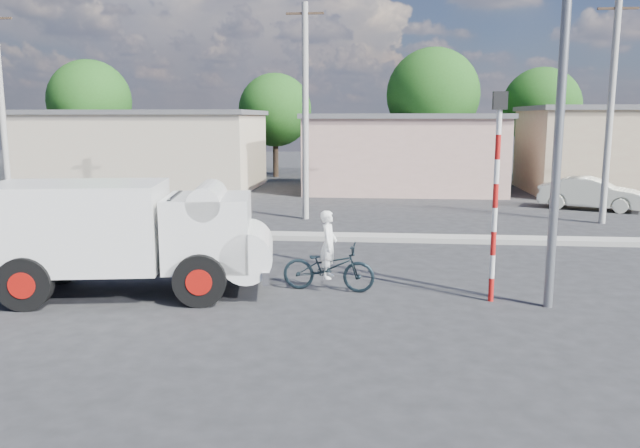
# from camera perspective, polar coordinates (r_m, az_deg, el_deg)

# --- Properties ---
(ground_plane) EXTENTS (120.00, 120.00, 0.00)m
(ground_plane) POSITION_cam_1_polar(r_m,az_deg,el_deg) (12.19, 1.39, -8.66)
(ground_plane) COLOR #242527
(ground_plane) RESTS_ON ground
(median) EXTENTS (40.00, 0.80, 0.16)m
(median) POSITION_cam_1_polar(r_m,az_deg,el_deg) (19.92, 3.05, -1.21)
(median) COLOR #99968E
(median) RESTS_ON ground
(truck) EXTENTS (6.24, 3.15, 2.46)m
(truck) POSITION_cam_1_polar(r_m,az_deg,el_deg) (14.15, -16.75, -0.79)
(truck) COLOR black
(truck) RESTS_ON ground
(bicycle) EXTENTS (2.14, 0.94, 1.09)m
(bicycle) POSITION_cam_1_polar(r_m,az_deg,el_deg) (13.97, 0.78, -3.94)
(bicycle) COLOR black
(bicycle) RESTS_ON ground
(cyclist) EXTENTS (0.42, 0.59, 1.52)m
(cyclist) POSITION_cam_1_polar(r_m,az_deg,el_deg) (13.92, 0.78, -3.09)
(cyclist) COLOR white
(cyclist) RESTS_ON ground
(car_cream) EXTENTS (4.39, 2.97, 1.37)m
(car_cream) POSITION_cam_1_polar(r_m,az_deg,el_deg) (28.75, 23.53, 2.58)
(car_cream) COLOR white
(car_cream) RESTS_ON ground
(traffic_pole) EXTENTS (0.28, 0.18, 4.36)m
(traffic_pole) POSITION_cam_1_polar(r_m,az_deg,el_deg) (13.32, 15.82, 3.96)
(traffic_pole) COLOR red
(traffic_pole) RESTS_ON ground
(streetlight) EXTENTS (2.34, 0.22, 9.00)m
(streetlight) POSITION_cam_1_polar(r_m,az_deg,el_deg) (13.22, 20.67, 13.96)
(streetlight) COLOR slate
(streetlight) RESTS_ON ground
(building_row) EXTENTS (37.80, 7.30, 4.44)m
(building_row) POSITION_cam_1_polar(r_m,az_deg,el_deg) (33.59, 6.01, 6.72)
(building_row) COLOR beige
(building_row) RESTS_ON ground
(tree_row) EXTENTS (51.24, 7.43, 8.42)m
(tree_row) POSITION_cam_1_polar(r_m,az_deg,el_deg) (40.64, 15.16, 10.93)
(tree_row) COLOR #38281E
(tree_row) RESTS_ON ground
(utility_poles) EXTENTS (35.40, 0.24, 8.00)m
(utility_poles) POSITION_cam_1_polar(r_m,az_deg,el_deg) (23.67, 11.57, 10.05)
(utility_poles) COLOR #99968E
(utility_poles) RESTS_ON ground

